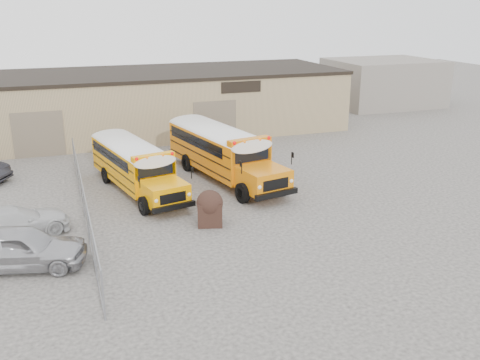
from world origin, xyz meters
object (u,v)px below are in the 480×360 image
object	(u,v)px
tarp_bundle	(210,207)
car_white	(12,223)
school_bus_right	(176,128)
school_bus_left	(103,141)
car_silver	(20,248)

from	to	relation	value
tarp_bundle	car_white	bearing A→B (deg)	170.51
school_bus_right	car_white	distance (m)	14.86
school_bus_left	car_white	bearing A→B (deg)	-115.81
school_bus_right	car_silver	size ratio (longest dim) A/B	2.15
tarp_bundle	car_white	size ratio (longest dim) A/B	0.34
tarp_bundle	car_silver	size ratio (longest dim) A/B	0.34
tarp_bundle	school_bus_left	bearing A→B (deg)	107.48
school_bus_right	tarp_bundle	distance (m)	12.67
school_bus_left	car_white	size ratio (longest dim) A/B	1.93
school_bus_left	car_white	distance (m)	11.09
school_bus_right	car_white	bearing A→B (deg)	-131.11
car_white	school_bus_left	bearing A→B (deg)	-42.56
car_silver	car_white	size ratio (longest dim) A/B	1.02
school_bus_left	tarp_bundle	distance (m)	11.93
school_bus_left	car_silver	bearing A→B (deg)	-108.59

